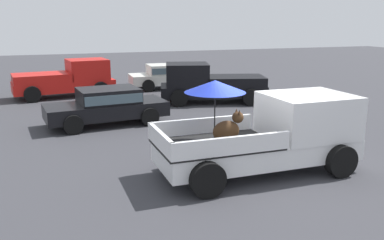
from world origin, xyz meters
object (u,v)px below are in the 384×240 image
pickup_truck_red (209,83)px  parked_sedan_far (168,75)px  pickup_truck_main (273,132)px  pickup_truck_far (68,79)px  parked_sedan_near (107,104)px

pickup_truck_red → parked_sedan_far: size_ratio=1.17×
pickup_truck_main → pickup_truck_far: size_ratio=1.02×
parked_sedan_far → parked_sedan_near: bearing=-119.3°
parked_sedan_near → pickup_truck_far: bearing=-87.2°
pickup_truck_red → parked_sedan_near: size_ratio=1.15×
pickup_truck_red → pickup_truck_main: bearing=94.2°
pickup_truck_far → parked_sedan_far: (5.40, 0.66, -0.13)m
pickup_truck_red → pickup_truck_far: size_ratio=1.03×
pickup_truck_far → parked_sedan_near: (0.96, -6.46, -0.13)m
pickup_truck_red → pickup_truck_far: 7.12m
pickup_truck_far → parked_sedan_near: bearing=-88.2°
pickup_truck_main → parked_sedan_far: pickup_truck_main is taller
pickup_truck_far → parked_sedan_far: bearing=0.4°
pickup_truck_main → parked_sedan_far: (1.26, 13.34, -0.25)m
pickup_truck_far → parked_sedan_near: 6.53m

